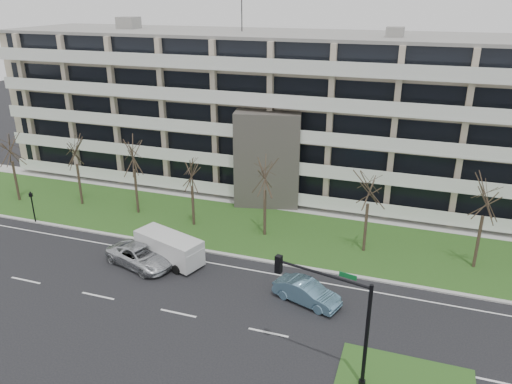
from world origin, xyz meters
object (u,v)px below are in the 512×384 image
at_px(blue_sedan, 307,292).
at_px(pedestrian_signal, 32,203).
at_px(white_van, 170,246).
at_px(traffic_signal, 335,309).
at_px(silver_pickup, 140,256).

height_order(blue_sedan, pedestrian_signal, pedestrian_signal).
distance_m(white_van, pedestrian_signal, 14.69).
bearing_deg(traffic_signal, white_van, 162.75).
distance_m(blue_sedan, white_van, 11.16).
height_order(white_van, traffic_signal, traffic_signal).
height_order(blue_sedan, traffic_signal, traffic_signal).
bearing_deg(pedestrian_signal, silver_pickup, -40.13).
xyz_separation_m(silver_pickup, traffic_signal, (15.57, -6.61, 3.30)).
distance_m(white_van, traffic_signal, 16.06).
bearing_deg(white_van, silver_pickup, -127.82).
bearing_deg(blue_sedan, white_van, 98.56).
xyz_separation_m(white_van, traffic_signal, (13.73, -7.85, 2.79)).
relative_size(silver_pickup, white_van, 0.94).
xyz_separation_m(blue_sedan, white_van, (-10.98, 1.89, 0.53)).
relative_size(white_van, pedestrian_signal, 1.96).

